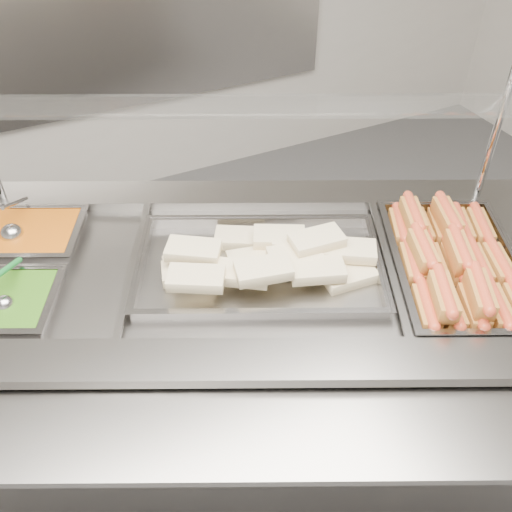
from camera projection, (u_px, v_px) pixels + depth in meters
name	position (u px, v px, depth m)	size (l,w,h in m)	color
back_panel	(75.00, 8.00, 3.03)	(3.00, 0.04, 1.20)	#A19C97
steam_counter	(241.00, 361.00, 2.13)	(2.28, 1.71, 1.00)	slate
tray_rail	(235.00, 430.00, 1.41)	(1.93, 1.17, 0.06)	gray
sneeze_guard	(237.00, 109.00, 1.72)	(1.80, 1.06, 0.49)	#BCBCC0
pan_hotdogs	(453.00, 272.00, 1.84)	(0.60, 0.71, 0.11)	gray
pan_wraps	(259.00, 269.00, 1.83)	(0.87, 0.72, 0.08)	gray
pan_beans	(31.00, 242.00, 1.95)	(0.41, 0.38, 0.11)	gray
pan_peas	(0.00, 310.00, 1.71)	(0.41, 0.38, 0.11)	gray
hotdogs_in_buns	(452.00, 260.00, 1.81)	(0.54, 0.65, 0.13)	#B07525
tortilla_wraps	(272.00, 258.00, 1.79)	(0.69, 0.45, 0.11)	#C9B187
ladle	(12.00, 233.00, 1.91)	(0.12, 0.21, 0.16)	#AEAFB3
serving_spoon	(5.00, 298.00, 1.67)	(0.11, 0.19, 0.14)	#AEAFB3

